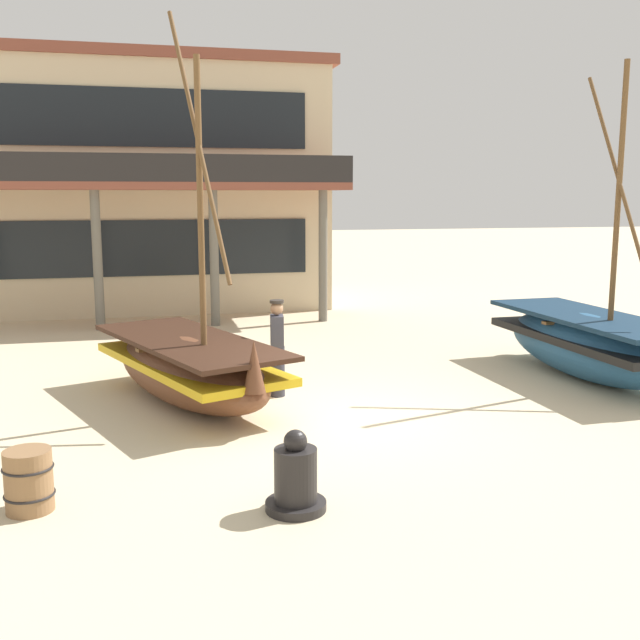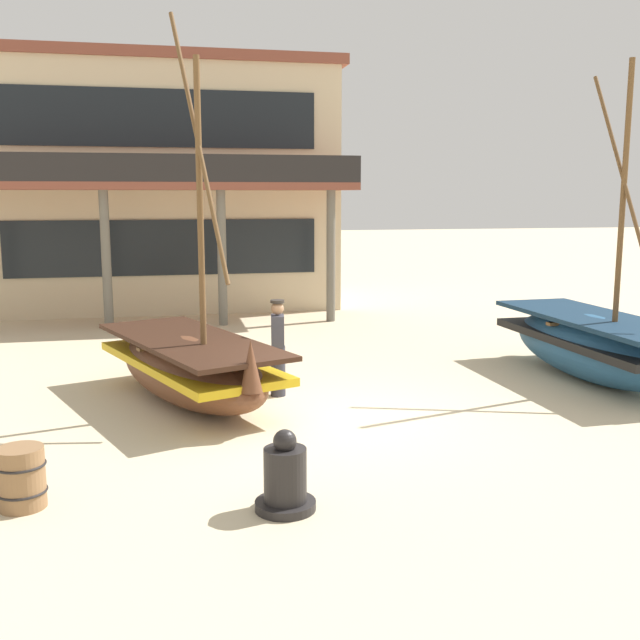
# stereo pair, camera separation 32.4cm
# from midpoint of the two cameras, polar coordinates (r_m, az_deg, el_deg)

# --- Properties ---
(ground_plane) EXTENTS (120.00, 120.00, 0.00)m
(ground_plane) POSITION_cam_midpoint_polar(r_m,az_deg,el_deg) (11.80, 1.82, -7.52)
(ground_plane) COLOR beige
(fishing_boat_near_left) EXTENTS (3.18, 4.83, 6.34)m
(fishing_boat_near_left) POSITION_cam_midpoint_polar(r_m,az_deg,el_deg) (12.73, -9.11, -3.50)
(fishing_boat_near_left) COLOR brown
(fishing_boat_near_left) RESTS_ON ground
(fishing_boat_centre_large) EXTENTS (1.82, 4.89, 5.76)m
(fishing_boat_centre_large) POSITION_cam_midpoint_polar(r_m,az_deg,el_deg) (15.04, 20.75, -1.74)
(fishing_boat_centre_large) COLOR #23517A
(fishing_boat_centre_large) RESTS_ON ground
(fisherman_by_hull) EXTENTS (0.27, 0.39, 1.68)m
(fisherman_by_hull) POSITION_cam_midpoint_polar(r_m,az_deg,el_deg) (12.91, -2.52, -2.21)
(fisherman_by_hull) COLOR #33333D
(fisherman_by_hull) RESTS_ON ground
(capstan_winch) EXTENTS (0.68, 0.68, 0.92)m
(capstan_winch) POSITION_cam_midpoint_polar(r_m,az_deg,el_deg) (8.45, -1.55, -12.02)
(capstan_winch) COLOR black
(capstan_winch) RESTS_ON ground
(wooden_barrel) EXTENTS (0.56, 0.56, 0.70)m
(wooden_barrel) POSITION_cam_midpoint_polar(r_m,az_deg,el_deg) (9.07, -20.86, -11.18)
(wooden_barrel) COLOR olive
(wooden_barrel) RESTS_ON ground
(harbor_building_main) EXTENTS (10.77, 7.54, 7.45)m
(harbor_building_main) POSITION_cam_midpoint_polar(r_m,az_deg,el_deg) (24.26, -11.61, 10.02)
(harbor_building_main) COLOR beige
(harbor_building_main) RESTS_ON ground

